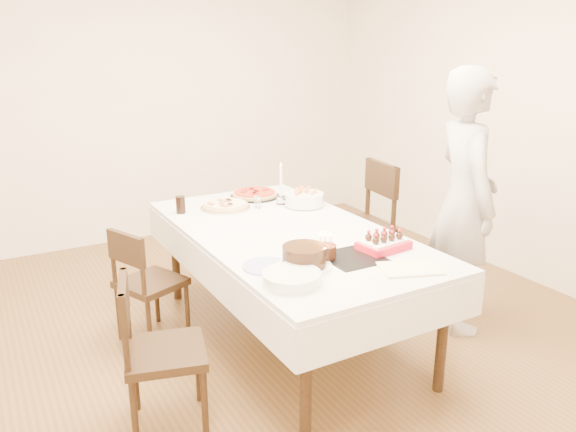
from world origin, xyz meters
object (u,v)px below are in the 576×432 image
cola_glass (181,205)px  strawberry_box (384,244)px  pasta_bowl (304,199)px  birthday_cake (325,246)px  pizza_pepperoni (255,194)px  chair_right_savory (356,227)px  pizza_white (225,206)px  chair_left_dessert (166,353)px  layer_cake (304,257)px  chair_left_savory (151,283)px  taper_candle (281,183)px  person (464,202)px  dining_table (288,285)px

cola_glass → strawberry_box: cola_glass is taller
pasta_bowl → birthday_cake: (-0.44, -0.95, 0.03)m
cola_glass → pizza_pepperoni: bearing=11.4°
chair_right_savory → pizza_white: 1.06m
chair_left_dessert → birthday_cake: 1.00m
pizza_pepperoni → strawberry_box: 1.40m
chair_right_savory → pizza_pepperoni: 0.83m
cola_glass → layer_cake: 1.29m
chair_right_savory → pizza_pepperoni: chair_right_savory is taller
cola_glass → chair_left_savory: bearing=-140.6°
cola_glass → birthday_cake: 1.28m
taper_candle → chair_left_savory: bearing=-173.6°
person → strawberry_box: person is taller
person → pizza_white: (-1.26, 1.04, -0.10)m
chair_left_dessert → pasta_bowl: pasta_bowl is taller
person → chair_left_savory: bearing=89.8°
dining_table → chair_left_savory: chair_left_savory is taller
chair_left_dessert → pasta_bowl: 1.67m
cola_glass → dining_table: bearing=-57.1°
pizza_white → strawberry_box: 1.29m
dining_table → person: (1.12, -0.39, 0.50)m
dining_table → birthday_cake: (-0.06, -0.52, 0.45)m
pizza_pepperoni → pizza_white: bearing=-151.0°
chair_right_savory → cola_glass: chair_right_savory is taller
chair_left_dessert → cola_glass: bearing=-98.0°
chair_left_savory → taper_candle: taper_candle is taller
pasta_bowl → cola_glass: (-0.84, 0.28, 0.01)m
taper_candle → cola_glass: 0.74m
cola_glass → strawberry_box: bearing=-58.8°
dining_table → chair_left_dessert: (-0.97, -0.47, 0.04)m
chair_left_dessert → pizza_pepperoni: size_ratio=2.22×
dining_table → chair_right_savory: 0.98m
taper_candle → cola_glass: bearing=168.7°
chair_right_savory → layer_cake: chair_right_savory is taller
pizza_white → chair_left_dessert: bearing=-126.3°
dining_table → pasta_bowl: 0.72m
chair_right_savory → chair_left_dessert: 2.05m
cola_glass → birthday_cake: (0.39, -1.22, 0.02)m
chair_right_savory → strawberry_box: 1.18m
strawberry_box → chair_right_savory: bearing=61.1°
chair_right_savory → chair_left_savory: chair_right_savory is taller
dining_table → chair_right_savory: bearing=27.1°
chair_right_savory → taper_candle: 0.73m
strawberry_box → birthday_cake: bearing=173.7°
pasta_bowl → cola_glass: cola_glass is taller
person → birthday_cake: bearing=119.8°
chair_left_savory → person: 2.12m
chair_left_dessert → dining_table: bearing=-138.4°
chair_left_dessert → birthday_cake: (0.90, -0.05, 0.42)m
pizza_white → pizza_pepperoni: same height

